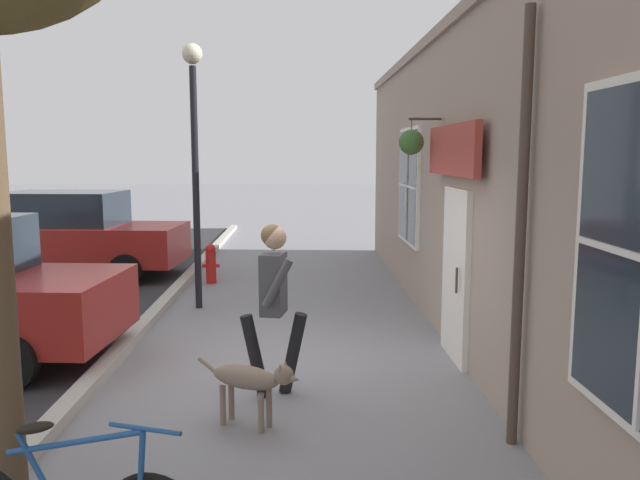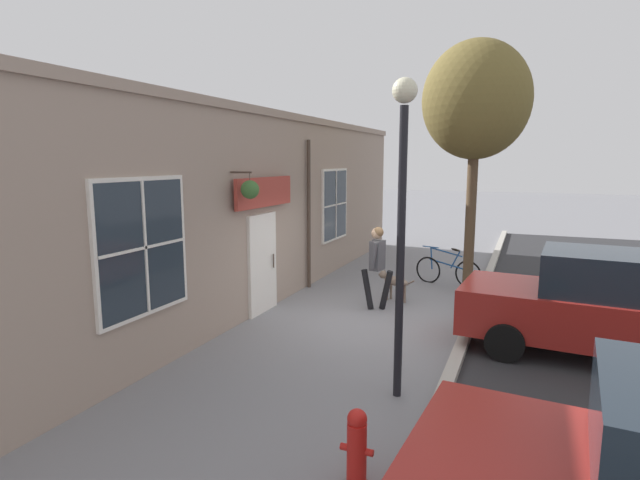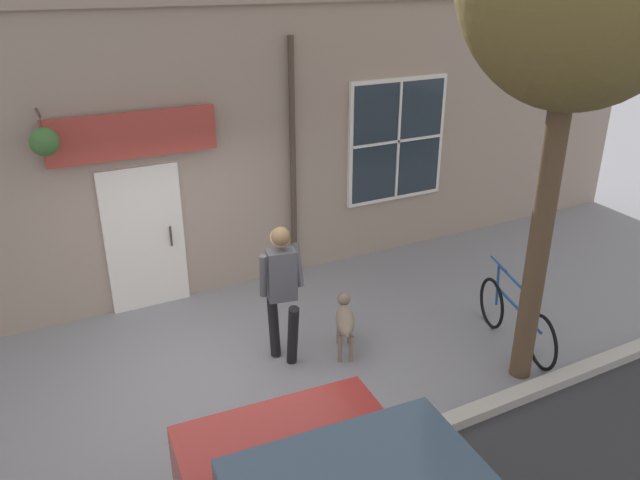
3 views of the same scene
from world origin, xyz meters
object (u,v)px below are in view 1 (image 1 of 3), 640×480
(pedestrian_walking, at_px, (274,292))
(parked_car_nearest_curb, at_px, (73,234))
(fire_hydrant, at_px, (211,263))
(street_lamp, at_px, (194,135))
(dog_on_leash, at_px, (251,380))

(pedestrian_walking, relative_size, parked_car_nearest_curb, 0.41)
(pedestrian_walking, relative_size, fire_hydrant, 2.34)
(pedestrian_walking, distance_m, parked_car_nearest_curb, 7.82)
(street_lamp, bearing_deg, parked_car_nearest_curb, -42.10)
(pedestrian_walking, height_order, fire_hydrant, pedestrian_walking)
(parked_car_nearest_curb, bearing_deg, fire_hydrant, 166.19)
(pedestrian_walking, bearing_deg, parked_car_nearest_curb, -55.84)
(pedestrian_walking, distance_m, dog_on_leash, 1.03)
(street_lamp, bearing_deg, fire_hydrant, -87.63)
(parked_car_nearest_curb, xyz_separation_m, street_lamp, (-2.98, 2.69, 1.93))
(pedestrian_walking, bearing_deg, dog_on_leash, 76.89)
(dog_on_leash, relative_size, fire_hydrant, 1.30)
(street_lamp, bearing_deg, dog_on_leash, 105.04)
(pedestrian_walking, bearing_deg, fire_hydrant, -75.51)
(parked_car_nearest_curb, bearing_deg, pedestrian_walking, 124.16)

